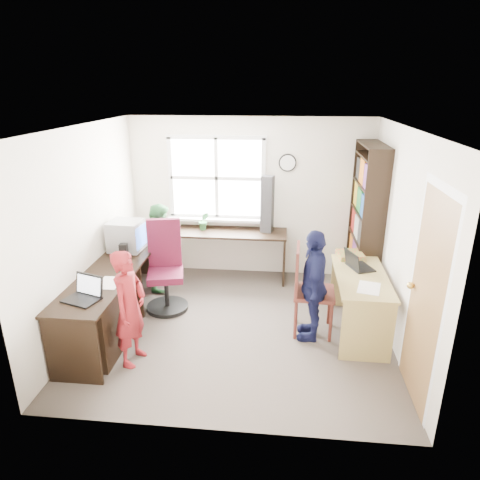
{
  "coord_description": "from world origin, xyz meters",
  "views": [
    {
      "loc": [
        0.49,
        -4.58,
        2.82
      ],
      "look_at": [
        0.0,
        0.25,
        1.05
      ],
      "focal_mm": 32.0,
      "sensor_mm": 36.0,
      "label": 1
    }
  ],
  "objects_px": {
    "laptop_right": "(357,264)",
    "person_green": "(162,246)",
    "wooden_chair": "(307,287)",
    "person_red": "(130,308)",
    "cd_tower": "(267,204)",
    "crt_monitor": "(126,236)",
    "potted_plant": "(204,221)",
    "person_navy": "(313,285)",
    "bookshelf": "(366,224)",
    "l_desk": "(124,299)",
    "right_desk": "(360,291)",
    "swivel_chair": "(166,271)",
    "laptop_left": "(85,294)"
  },
  "relations": [
    {
      "from": "swivel_chair",
      "to": "laptop_left",
      "type": "xyz_separation_m",
      "value": [
        -0.49,
        -1.27,
        0.3
      ]
    },
    {
      "from": "swivel_chair",
      "to": "person_navy",
      "type": "relative_size",
      "value": 0.89
    },
    {
      "from": "swivel_chair",
      "to": "crt_monitor",
      "type": "bearing_deg",
      "value": 158.08
    },
    {
      "from": "swivel_chair",
      "to": "person_navy",
      "type": "xyz_separation_m",
      "value": [
        1.88,
        -0.55,
        0.15
      ]
    },
    {
      "from": "crt_monitor",
      "to": "cd_tower",
      "type": "bearing_deg",
      "value": 31.8
    },
    {
      "from": "laptop_left",
      "to": "person_green",
      "type": "bearing_deg",
      "value": 99.44
    },
    {
      "from": "swivel_chair",
      "to": "person_green",
      "type": "relative_size",
      "value": 0.94
    },
    {
      "from": "bookshelf",
      "to": "person_red",
      "type": "distance_m",
      "value": 3.36
    },
    {
      "from": "swivel_chair",
      "to": "wooden_chair",
      "type": "height_order",
      "value": "swivel_chair"
    },
    {
      "from": "crt_monitor",
      "to": "right_desk",
      "type": "bearing_deg",
      "value": -5.21
    },
    {
      "from": "bookshelf",
      "to": "person_navy",
      "type": "xyz_separation_m",
      "value": [
        -0.77,
        -1.3,
        -0.34
      ]
    },
    {
      "from": "cd_tower",
      "to": "person_red",
      "type": "bearing_deg",
      "value": -106.6
    },
    {
      "from": "wooden_chair",
      "to": "person_red",
      "type": "distance_m",
      "value": 2.03
    },
    {
      "from": "laptop_right",
      "to": "person_green",
      "type": "bearing_deg",
      "value": 52.86
    },
    {
      "from": "right_desk",
      "to": "laptop_left",
      "type": "xyz_separation_m",
      "value": [
        -2.93,
        -0.9,
        0.27
      ]
    },
    {
      "from": "right_desk",
      "to": "person_navy",
      "type": "xyz_separation_m",
      "value": [
        -0.56,
        -0.17,
        0.13
      ]
    },
    {
      "from": "crt_monitor",
      "to": "potted_plant",
      "type": "height_order",
      "value": "crt_monitor"
    },
    {
      "from": "swivel_chair",
      "to": "cd_tower",
      "type": "bearing_deg",
      "value": 26.34
    },
    {
      "from": "wooden_chair",
      "to": "cd_tower",
      "type": "bearing_deg",
      "value": 113.2
    },
    {
      "from": "person_green",
      "to": "person_navy",
      "type": "bearing_deg",
      "value": -124.81
    },
    {
      "from": "l_desk",
      "to": "bookshelf",
      "type": "height_order",
      "value": "bookshelf"
    },
    {
      "from": "right_desk",
      "to": "potted_plant",
      "type": "height_order",
      "value": "potted_plant"
    },
    {
      "from": "wooden_chair",
      "to": "laptop_right",
      "type": "height_order",
      "value": "wooden_chair"
    },
    {
      "from": "laptop_right",
      "to": "person_red",
      "type": "xyz_separation_m",
      "value": [
        -2.46,
        -1.06,
        -0.15
      ]
    },
    {
      "from": "swivel_chair",
      "to": "wooden_chair",
      "type": "xyz_separation_m",
      "value": [
        1.82,
        -0.43,
        0.08
      ]
    },
    {
      "from": "laptop_left",
      "to": "laptop_right",
      "type": "xyz_separation_m",
      "value": [
        2.9,
        1.1,
        -0.02
      ]
    },
    {
      "from": "l_desk",
      "to": "person_red",
      "type": "distance_m",
      "value": 0.6
    },
    {
      "from": "person_green",
      "to": "person_navy",
      "type": "xyz_separation_m",
      "value": [
        2.08,
        -1.13,
        0.04
      ]
    },
    {
      "from": "laptop_right",
      "to": "crt_monitor",
      "type": "bearing_deg",
      "value": 64.06
    },
    {
      "from": "cd_tower",
      "to": "right_desk",
      "type": "bearing_deg",
      "value": -37.18
    },
    {
      "from": "bookshelf",
      "to": "person_green",
      "type": "height_order",
      "value": "bookshelf"
    },
    {
      "from": "person_red",
      "to": "person_green",
      "type": "xyz_separation_m",
      "value": [
        -0.16,
        1.81,
        -0.01
      ]
    },
    {
      "from": "bookshelf",
      "to": "laptop_left",
      "type": "bearing_deg",
      "value": -147.15
    },
    {
      "from": "cd_tower",
      "to": "potted_plant",
      "type": "bearing_deg",
      "value": -165.61
    },
    {
      "from": "swivel_chair",
      "to": "crt_monitor",
      "type": "distance_m",
      "value": 0.69
    },
    {
      "from": "cd_tower",
      "to": "potted_plant",
      "type": "xyz_separation_m",
      "value": [
        -0.95,
        -0.01,
        -0.28
      ]
    },
    {
      "from": "person_red",
      "to": "person_navy",
      "type": "relative_size",
      "value": 0.96
    },
    {
      "from": "right_desk",
      "to": "wooden_chair",
      "type": "distance_m",
      "value": 0.62
    },
    {
      "from": "bookshelf",
      "to": "potted_plant",
      "type": "distance_m",
      "value": 2.34
    },
    {
      "from": "person_navy",
      "to": "person_red",
      "type": "bearing_deg",
      "value": -67.4
    },
    {
      "from": "laptop_right",
      "to": "l_desk",
      "type": "bearing_deg",
      "value": 80.26
    },
    {
      "from": "laptop_right",
      "to": "person_green",
      "type": "height_order",
      "value": "person_green"
    },
    {
      "from": "laptop_left",
      "to": "wooden_chair",
      "type": "bearing_deg",
      "value": 38.14
    },
    {
      "from": "person_green",
      "to": "person_navy",
      "type": "relative_size",
      "value": 0.95
    },
    {
      "from": "bookshelf",
      "to": "swivel_chair",
      "type": "distance_m",
      "value": 2.8
    },
    {
      "from": "right_desk",
      "to": "laptop_left",
      "type": "bearing_deg",
      "value": -162.36
    },
    {
      "from": "laptop_right",
      "to": "potted_plant",
      "type": "xyz_separation_m",
      "value": [
        -2.09,
        1.2,
        0.1
      ]
    },
    {
      "from": "cd_tower",
      "to": "person_green",
      "type": "distance_m",
      "value": 1.64
    },
    {
      "from": "potted_plant",
      "to": "swivel_chair",
      "type": "bearing_deg",
      "value": -107.67
    },
    {
      "from": "swivel_chair",
      "to": "laptop_left",
      "type": "relative_size",
      "value": 2.85
    }
  ]
}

